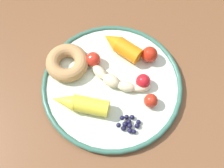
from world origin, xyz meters
TOP-DOWN VIEW (x-y plane):
  - ground_plane at (0.00, 0.00)m, footprint 6.00×6.00m
  - dining_table at (0.00, 0.00)m, footprint 0.94×0.89m
  - plate at (0.01, -0.05)m, footprint 0.35×0.35m
  - banana at (0.01, -0.04)m, footprint 0.19×0.07m
  - carrot_orange at (-0.01, 0.05)m, footprint 0.11×0.06m
  - carrot_yellow at (-0.02, -0.14)m, footprint 0.14×0.07m
  - donut at (-0.11, -0.06)m, footprint 0.14×0.14m
  - blueberry_pile at (0.10, -0.12)m, footprint 0.05×0.05m
  - tomato_near at (0.06, 0.06)m, footprint 0.04×0.04m
  - tomato_mid at (0.08, -0.02)m, footprint 0.04×0.04m
  - tomato_far at (-0.06, -0.02)m, footprint 0.04×0.04m
  - tomato_extra at (0.12, -0.05)m, footprint 0.03×0.03m

SIDE VIEW (x-z plane):
  - ground_plane at x=0.00m, z-range 0.00..0.00m
  - dining_table at x=0.00m, z-range 0.26..0.96m
  - plate at x=0.01m, z-range 0.70..0.72m
  - blueberry_pile at x=0.10m, z-range 0.71..0.73m
  - banana at x=0.01m, z-range 0.71..0.74m
  - tomato_extra at x=0.12m, z-range 0.71..0.75m
  - donut at x=-0.11m, z-range 0.71..0.75m
  - tomato_mid at x=0.08m, z-range 0.71..0.75m
  - tomato_far at x=-0.06m, z-range 0.71..0.75m
  - carrot_yellow at x=-0.02m, z-range 0.71..0.75m
  - tomato_near at x=0.06m, z-range 0.71..0.75m
  - carrot_orange at x=-0.01m, z-range 0.71..0.75m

